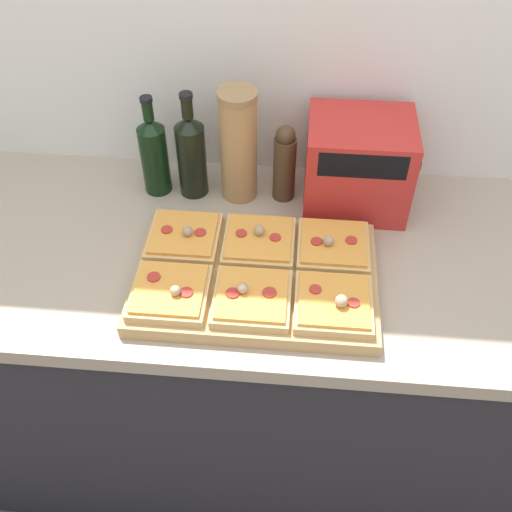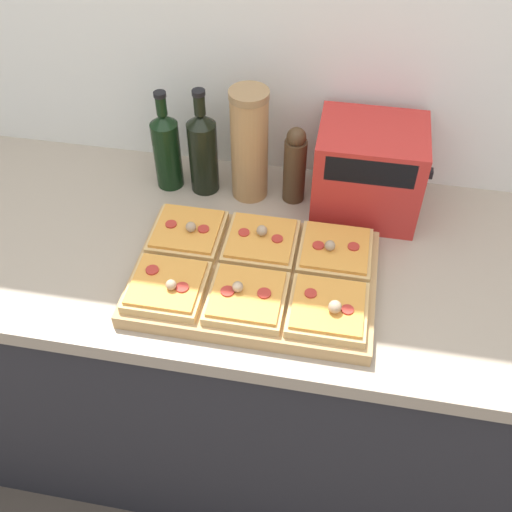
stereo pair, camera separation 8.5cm
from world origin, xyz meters
The scene contains 14 objects.
wall_back centered at (0.00, 0.67, 1.25)m, with size 6.00×0.06×2.50m.
kitchen_counter centered at (0.00, 0.32, 0.45)m, with size 2.63×0.67×0.90m.
cutting_board centered at (0.00, 0.22, 0.91)m, with size 0.53×0.35×0.03m, color tan.
pizza_slice_back_left centered at (-0.17, 0.30, 0.94)m, with size 0.16×0.16×0.05m.
pizza_slice_back_center centered at (0.00, 0.30, 0.95)m, with size 0.16×0.16×0.05m.
pizza_slice_back_right centered at (0.17, 0.30, 0.94)m, with size 0.16×0.16×0.05m.
pizza_slice_front_left centered at (-0.17, 0.13, 0.94)m, with size 0.16×0.16×0.05m.
pizza_slice_front_center centered at (0.00, 0.13, 0.94)m, with size 0.16×0.16×0.05m.
pizza_slice_front_right centered at (0.17, 0.13, 0.95)m, with size 0.16×0.16×0.05m.
olive_oil_bottle centered at (-0.28, 0.52, 1.01)m, with size 0.07×0.07×0.27m.
wine_bottle centered at (-0.19, 0.52, 1.01)m, with size 0.07×0.07×0.28m.
grain_jar_tall centered at (-0.07, 0.52, 1.04)m, with size 0.09×0.09×0.29m.
pepper_mill centered at (0.04, 0.52, 1.00)m, with size 0.06×0.06×0.21m.
toaster_oven centered at (0.22, 0.52, 1.01)m, with size 0.27×0.21×0.23m.
Camera 1 is at (0.08, -0.67, 1.88)m, focal length 42.00 mm.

